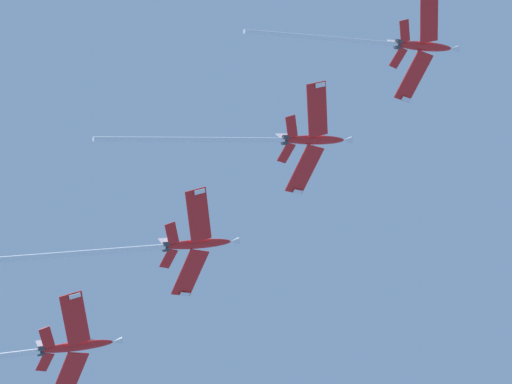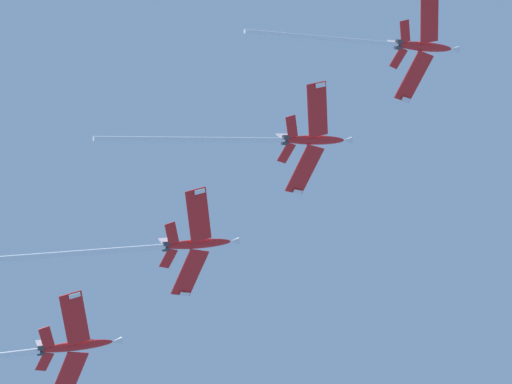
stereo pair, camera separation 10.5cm
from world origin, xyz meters
name	(u,v)px [view 2 (the right image)]	position (x,y,z in m)	size (l,w,h in m)	color
jet_lead	(403,45)	(3.17, 20.03, 132.66)	(34.99, 22.14, 20.34)	red
jet_second	(282,140)	(26.09, 11.67, 123.58)	(37.36, 23.25, 22.16)	red
jet_third	(154,247)	(49.82, 1.79, 115.36)	(37.54, 22.89, 21.97)	red
jet_fourth	(23,352)	(72.60, -6.88, 106.59)	(38.47, 23.44, 21.86)	red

